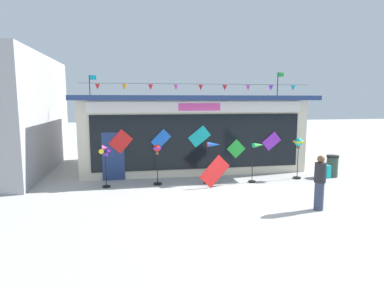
{
  "coord_description": "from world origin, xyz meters",
  "views": [
    {
      "loc": [
        -3.19,
        -9.91,
        3.32
      ],
      "look_at": [
        -0.74,
        3.48,
        1.46
      ],
      "focal_mm": 30.27,
      "sensor_mm": 36.0,
      "label": 1
    }
  ],
  "objects_px": {
    "kite_shop_building": "(189,130)",
    "wind_spinner_far_left": "(105,157)",
    "wind_spinner_center_left": "(212,153)",
    "wind_spinner_right": "(298,147)",
    "wind_spinner_left": "(157,156)",
    "person_near_camera": "(320,181)",
    "display_kite_on_ground": "(215,171)",
    "trash_bin": "(332,166)",
    "wind_spinner_center_right": "(257,153)"
  },
  "relations": [
    {
      "from": "kite_shop_building",
      "to": "wind_spinner_far_left",
      "type": "height_order",
      "value": "kite_shop_building"
    },
    {
      "from": "wind_spinner_far_left",
      "to": "wind_spinner_center_left",
      "type": "xyz_separation_m",
      "value": [
        4.12,
        -0.1,
        0.05
      ]
    },
    {
      "from": "wind_spinner_right",
      "to": "wind_spinner_far_left",
      "type": "bearing_deg",
      "value": -179.84
    },
    {
      "from": "wind_spinner_left",
      "to": "person_near_camera",
      "type": "height_order",
      "value": "person_near_camera"
    },
    {
      "from": "person_near_camera",
      "to": "display_kite_on_ground",
      "type": "distance_m",
      "value": 3.94
    },
    {
      "from": "wind_spinner_left",
      "to": "wind_spinner_right",
      "type": "relative_size",
      "value": 0.92
    },
    {
      "from": "person_near_camera",
      "to": "trash_bin",
      "type": "height_order",
      "value": "person_near_camera"
    },
    {
      "from": "wind_spinner_center_left",
      "to": "display_kite_on_ground",
      "type": "height_order",
      "value": "wind_spinner_center_left"
    },
    {
      "from": "wind_spinner_right",
      "to": "trash_bin",
      "type": "distance_m",
      "value": 1.88
    },
    {
      "from": "kite_shop_building",
      "to": "wind_spinner_far_left",
      "type": "distance_m",
      "value": 5.43
    },
    {
      "from": "wind_spinner_left",
      "to": "wind_spinner_center_left",
      "type": "relative_size",
      "value": 0.96
    },
    {
      "from": "wind_spinner_center_right",
      "to": "person_near_camera",
      "type": "height_order",
      "value": "person_near_camera"
    },
    {
      "from": "wind_spinner_center_left",
      "to": "trash_bin",
      "type": "xyz_separation_m",
      "value": [
        5.41,
        0.15,
        -0.75
      ]
    },
    {
      "from": "kite_shop_building",
      "to": "wind_spinner_right",
      "type": "xyz_separation_m",
      "value": [
        4.03,
        -3.77,
        -0.4
      ]
    },
    {
      "from": "wind_spinner_center_right",
      "to": "display_kite_on_ground",
      "type": "relative_size",
      "value": 1.41
    },
    {
      "from": "display_kite_on_ground",
      "to": "wind_spinner_left",
      "type": "bearing_deg",
      "value": 159.28
    },
    {
      "from": "wind_spinner_center_left",
      "to": "trash_bin",
      "type": "relative_size",
      "value": 1.78
    },
    {
      "from": "wind_spinner_center_left",
      "to": "kite_shop_building",
      "type": "bearing_deg",
      "value": 94.03
    },
    {
      "from": "wind_spinner_left",
      "to": "display_kite_on_ground",
      "type": "relative_size",
      "value": 1.4
    },
    {
      "from": "wind_spinner_left",
      "to": "trash_bin",
      "type": "bearing_deg",
      "value": -0.2
    },
    {
      "from": "wind_spinner_far_left",
      "to": "trash_bin",
      "type": "distance_m",
      "value": 9.55
    },
    {
      "from": "wind_spinner_left",
      "to": "kite_shop_building",
      "type": "bearing_deg",
      "value": 63.05
    },
    {
      "from": "wind_spinner_center_left",
      "to": "wind_spinner_right",
      "type": "bearing_deg",
      "value": 1.79
    },
    {
      "from": "wind_spinner_center_right",
      "to": "person_near_camera",
      "type": "xyz_separation_m",
      "value": [
        0.64,
        -3.51,
        -0.29
      ]
    },
    {
      "from": "wind_spinner_center_left",
      "to": "display_kite_on_ground",
      "type": "distance_m",
      "value": 0.87
    },
    {
      "from": "wind_spinner_left",
      "to": "wind_spinner_center_right",
      "type": "height_order",
      "value": "wind_spinner_center_right"
    },
    {
      "from": "wind_spinner_right",
      "to": "trash_bin",
      "type": "height_order",
      "value": "wind_spinner_right"
    },
    {
      "from": "wind_spinner_far_left",
      "to": "wind_spinner_center_right",
      "type": "height_order",
      "value": "wind_spinner_far_left"
    },
    {
      "from": "wind_spinner_left",
      "to": "display_kite_on_ground",
      "type": "height_order",
      "value": "wind_spinner_left"
    },
    {
      "from": "wind_spinner_center_left",
      "to": "wind_spinner_center_right",
      "type": "distance_m",
      "value": 1.82
    },
    {
      "from": "wind_spinner_center_left",
      "to": "trash_bin",
      "type": "bearing_deg",
      "value": 1.61
    },
    {
      "from": "wind_spinner_center_right",
      "to": "wind_spinner_right",
      "type": "distance_m",
      "value": 1.97
    },
    {
      "from": "wind_spinner_right",
      "to": "kite_shop_building",
      "type": "bearing_deg",
      "value": 136.95
    },
    {
      "from": "wind_spinner_center_right",
      "to": "kite_shop_building",
      "type": "bearing_deg",
      "value": 117.37
    },
    {
      "from": "wind_spinner_left",
      "to": "person_near_camera",
      "type": "relative_size",
      "value": 0.95
    },
    {
      "from": "wind_spinner_far_left",
      "to": "wind_spinner_left",
      "type": "relative_size",
      "value": 1.02
    },
    {
      "from": "wind_spinner_center_left",
      "to": "wind_spinner_right",
      "type": "xyz_separation_m",
      "value": [
        3.76,
        0.12,
        0.14
      ]
    },
    {
      "from": "wind_spinner_far_left",
      "to": "wind_spinner_right",
      "type": "bearing_deg",
      "value": 0.16
    },
    {
      "from": "wind_spinner_far_left",
      "to": "wind_spinner_left",
      "type": "height_order",
      "value": "wind_spinner_far_left"
    },
    {
      "from": "trash_bin",
      "to": "display_kite_on_ground",
      "type": "relative_size",
      "value": 0.82
    },
    {
      "from": "kite_shop_building",
      "to": "wind_spinner_far_left",
      "type": "xyz_separation_m",
      "value": [
        -3.84,
        -3.79,
        -0.59
      ]
    },
    {
      "from": "wind_spinner_center_left",
      "to": "wind_spinner_far_left",
      "type": "bearing_deg",
      "value": 178.67
    },
    {
      "from": "wind_spinner_center_right",
      "to": "person_near_camera",
      "type": "distance_m",
      "value": 3.58
    },
    {
      "from": "kite_shop_building",
      "to": "wind_spinner_left",
      "type": "xyz_separation_m",
      "value": [
        -1.88,
        -3.71,
        -0.61
      ]
    },
    {
      "from": "wind_spinner_far_left",
      "to": "display_kite_on_ground",
      "type": "relative_size",
      "value": 1.43
    },
    {
      "from": "wind_spinner_center_left",
      "to": "display_kite_on_ground",
      "type": "xyz_separation_m",
      "value": [
        -0.05,
        -0.62,
        -0.61
      ]
    },
    {
      "from": "wind_spinner_far_left",
      "to": "display_kite_on_ground",
      "type": "bearing_deg",
      "value": -9.97
    },
    {
      "from": "kite_shop_building",
      "to": "wind_spinner_left",
      "type": "height_order",
      "value": "kite_shop_building"
    },
    {
      "from": "kite_shop_building",
      "to": "person_near_camera",
      "type": "relative_size",
      "value": 6.22
    },
    {
      "from": "wind_spinner_center_right",
      "to": "wind_spinner_right",
      "type": "relative_size",
      "value": 0.93
    }
  ]
}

